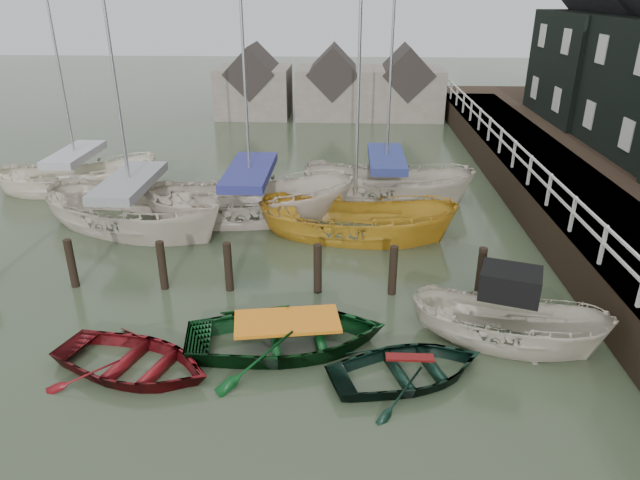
# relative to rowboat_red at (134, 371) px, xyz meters

# --- Properties ---
(ground) EXTENTS (120.00, 120.00, 0.00)m
(ground) POSITION_rel_rowboat_red_xyz_m (2.57, 0.66, 0.00)
(ground) COLOR #2C3823
(ground) RESTS_ON ground
(pier) EXTENTS (3.04, 32.00, 2.70)m
(pier) POSITION_rel_rowboat_red_xyz_m (12.05, 10.66, 0.71)
(pier) COLOR black
(pier) RESTS_ON ground
(mooring_pilings) EXTENTS (13.72, 0.22, 1.80)m
(mooring_pilings) POSITION_rel_rowboat_red_xyz_m (1.46, 3.66, 0.50)
(mooring_pilings) COLOR black
(mooring_pilings) RESTS_ON ground
(far_sheds) EXTENTS (14.00, 4.08, 4.39)m
(far_sheds) POSITION_rel_rowboat_red_xyz_m (3.41, 26.66, 1.86)
(far_sheds) COLOR #665B51
(far_sheds) RESTS_ON ground
(rowboat_red) EXTENTS (4.23, 3.56, 0.75)m
(rowboat_red) POSITION_rel_rowboat_red_xyz_m (0.00, 0.00, 0.00)
(rowboat_red) COLOR #5B0D10
(rowboat_red) RESTS_ON ground
(rowboat_green) EXTENTS (5.01, 3.94, 0.94)m
(rowboat_green) POSITION_rel_rowboat_red_xyz_m (3.22, 1.03, 0.00)
(rowboat_green) COLOR black
(rowboat_green) RESTS_ON ground
(rowboat_dkgreen) EXTENTS (4.04, 3.44, 0.71)m
(rowboat_dkgreen) POSITION_rel_rowboat_red_xyz_m (5.88, 0.05, 0.00)
(rowboat_dkgreen) COLOR black
(rowboat_dkgreen) RESTS_ON ground
(motorboat) EXTENTS (4.72, 2.96, 2.63)m
(motorboat) POSITION_rel_rowboat_red_xyz_m (8.23, 1.47, 0.09)
(motorboat) COLOR beige
(motorboat) RESTS_ON ground
(sailboat_a) EXTENTS (7.65, 5.18, 11.96)m
(sailboat_a) POSITION_rel_rowboat_red_xyz_m (-2.70, 7.85, 0.06)
(sailboat_a) COLOR beige
(sailboat_a) RESTS_ON ground
(sailboat_b) EXTENTS (7.67, 3.68, 13.06)m
(sailboat_b) POSITION_rel_rowboat_red_xyz_m (1.12, 9.06, 0.06)
(sailboat_b) COLOR beige
(sailboat_b) RESTS_ON ground
(sailboat_c) EXTENTS (6.90, 3.51, 10.88)m
(sailboat_c) POSITION_rel_rowboat_red_xyz_m (4.80, 7.61, 0.01)
(sailboat_c) COLOR #B88622
(sailboat_c) RESTS_ON ground
(sailboat_d) EXTENTS (7.10, 3.94, 11.90)m
(sailboat_d) POSITION_rel_rowboat_red_xyz_m (6.02, 11.43, 0.06)
(sailboat_d) COLOR beige
(sailboat_d) RESTS_ON ground
(sailboat_e) EXTENTS (6.67, 3.78, 10.22)m
(sailboat_e) POSITION_rel_rowboat_red_xyz_m (-6.36, 11.78, 0.06)
(sailboat_e) COLOR silver
(sailboat_e) RESTS_ON ground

